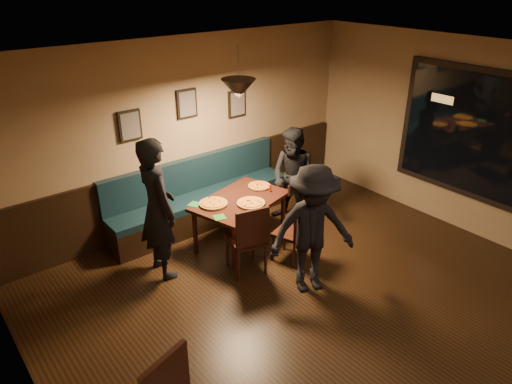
# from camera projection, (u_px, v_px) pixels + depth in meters

# --- Properties ---
(floor) EXTENTS (7.00, 7.00, 0.00)m
(floor) POSITION_uv_depth(u_px,v_px,m) (364.00, 335.00, 5.11)
(floor) COLOR black
(floor) RESTS_ON ground
(ceiling) EXTENTS (7.00, 7.00, 0.00)m
(ceiling) POSITION_uv_depth(u_px,v_px,m) (397.00, 77.00, 3.89)
(ceiling) COLOR silver
(ceiling) RESTS_ON ground
(wall_back) EXTENTS (6.00, 0.00, 6.00)m
(wall_back) POSITION_uv_depth(u_px,v_px,m) (188.00, 133.00, 6.95)
(wall_back) COLOR #8C704F
(wall_back) RESTS_ON ground
(wall_left) EXTENTS (0.00, 7.00, 7.00)m
(wall_left) POSITION_uv_depth(u_px,v_px,m) (63.00, 379.00, 2.80)
(wall_left) COLOR #8C704F
(wall_left) RESTS_ON ground
(wainscot) EXTENTS (5.88, 0.06, 1.00)m
(wainscot) POSITION_uv_depth(u_px,v_px,m) (192.00, 188.00, 7.32)
(wainscot) COLOR black
(wainscot) RESTS_ON ground
(booth_bench) EXTENTS (3.00, 0.60, 1.00)m
(booth_bench) POSITION_uv_depth(u_px,v_px,m) (202.00, 194.00, 7.13)
(booth_bench) COLOR #0F232D
(booth_bench) RESTS_ON ground
(window_frame) EXTENTS (0.06, 2.56, 1.86)m
(window_frame) POSITION_uv_depth(u_px,v_px,m) (484.00, 137.00, 6.48)
(window_frame) COLOR black
(window_frame) RESTS_ON wall_right
(window_glass) EXTENTS (0.00, 2.40, 2.40)m
(window_glass) POSITION_uv_depth(u_px,v_px,m) (483.00, 137.00, 6.46)
(window_glass) COLOR black
(window_glass) RESTS_ON wall_right
(picture_left) EXTENTS (0.32, 0.04, 0.42)m
(picture_left) POSITION_uv_depth(u_px,v_px,m) (130.00, 126.00, 6.29)
(picture_left) COLOR black
(picture_left) RESTS_ON wall_back
(picture_center) EXTENTS (0.32, 0.04, 0.42)m
(picture_center) POSITION_uv_depth(u_px,v_px,m) (187.00, 104.00, 6.74)
(picture_center) COLOR black
(picture_center) RESTS_ON wall_back
(picture_right) EXTENTS (0.32, 0.04, 0.42)m
(picture_right) POSITION_uv_depth(u_px,v_px,m) (237.00, 103.00, 7.31)
(picture_right) COLOR black
(picture_right) RESTS_ON wall_back
(pendant_lamp) EXTENTS (0.44, 0.44, 0.25)m
(pendant_lamp) POSITION_uv_depth(u_px,v_px,m) (238.00, 89.00, 5.84)
(pendant_lamp) COLOR black
(pendant_lamp) RESTS_ON ceiling
(dining_table) EXTENTS (1.49, 1.16, 0.71)m
(dining_table) POSITION_uv_depth(u_px,v_px,m) (241.00, 221.00, 6.67)
(dining_table) COLOR black
(dining_table) RESTS_ON floor
(chair_near_left) EXTENTS (0.53, 0.53, 0.99)m
(chair_near_left) POSITION_uv_depth(u_px,v_px,m) (246.00, 238.00, 5.99)
(chair_near_left) COLOR black
(chair_near_left) RESTS_ON floor
(chair_near_right) EXTENTS (0.48, 0.48, 0.85)m
(chair_near_right) POSITION_uv_depth(u_px,v_px,m) (290.00, 231.00, 6.27)
(chair_near_right) COLOR black
(chair_near_right) RESTS_ON floor
(diner_left) EXTENTS (0.48, 0.70, 1.86)m
(diner_left) POSITION_uv_depth(u_px,v_px,m) (158.00, 209.00, 5.78)
(diner_left) COLOR black
(diner_left) RESTS_ON floor
(diner_right) EXTENTS (0.74, 0.86, 1.53)m
(diner_right) POSITION_uv_depth(u_px,v_px,m) (294.00, 177.00, 7.06)
(diner_right) COLOR black
(diner_right) RESTS_ON floor
(diner_front) EXTENTS (1.22, 0.98, 1.65)m
(diner_front) POSITION_uv_depth(u_px,v_px,m) (312.00, 230.00, 5.52)
(diner_front) COLOR black
(diner_front) RESTS_ON floor
(pizza_a) EXTENTS (0.47, 0.47, 0.04)m
(pizza_a) POSITION_uv_depth(u_px,v_px,m) (213.00, 203.00, 6.35)
(pizza_a) COLOR gold
(pizza_a) RESTS_ON dining_table
(pizza_b) EXTENTS (0.47, 0.47, 0.04)m
(pizza_b) POSITION_uv_depth(u_px,v_px,m) (251.00, 203.00, 6.36)
(pizza_b) COLOR orange
(pizza_b) RESTS_ON dining_table
(pizza_c) EXTENTS (0.40, 0.40, 0.04)m
(pizza_c) POSITION_uv_depth(u_px,v_px,m) (259.00, 186.00, 6.87)
(pizza_c) COLOR orange
(pizza_c) RESTS_ON dining_table
(soda_glass) EXTENTS (0.08, 0.08, 0.15)m
(soda_glass) POSITION_uv_depth(u_px,v_px,m) (290.00, 191.00, 6.59)
(soda_glass) COLOR black
(soda_glass) RESTS_ON dining_table
(tabasco_bottle) EXTENTS (0.03, 0.03, 0.13)m
(tabasco_bottle) POSITION_uv_depth(u_px,v_px,m) (270.00, 188.00, 6.69)
(tabasco_bottle) COLOR #9A2405
(tabasco_bottle) RESTS_ON dining_table
(napkin_a) EXTENTS (0.21, 0.21, 0.01)m
(napkin_a) POSITION_uv_depth(u_px,v_px,m) (195.00, 204.00, 6.37)
(napkin_a) COLOR #1F772F
(napkin_a) RESTS_ON dining_table
(napkin_b) EXTENTS (0.19, 0.19, 0.01)m
(napkin_b) POSITION_uv_depth(u_px,v_px,m) (220.00, 217.00, 6.04)
(napkin_b) COLOR #207822
(napkin_b) RESTS_ON dining_table
(cutlery_set) EXTENTS (0.20, 0.03, 0.00)m
(cutlery_set) POSITION_uv_depth(u_px,v_px,m) (256.00, 210.00, 6.21)
(cutlery_set) COLOR #B4B4B8
(cutlery_set) RESTS_ON dining_table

